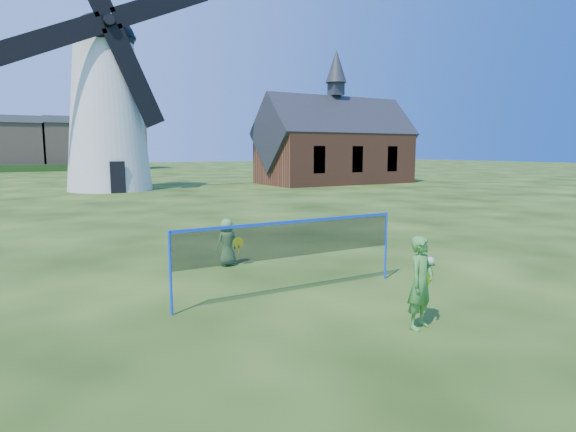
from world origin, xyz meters
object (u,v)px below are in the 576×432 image
Objects in this scene: badminton_net at (292,240)px; player_boy at (227,242)px; play_ball at (430,261)px; windmill at (107,104)px; chapel at (335,146)px; player_girl at (421,283)px.

badminton_net is 4.15× the size of player_boy.
windmill is at bearing 95.99° from play_ball.
windmill reaches higher than chapel.
windmill is 11.98× the size of player_girl.
player_girl is 4.70m from play_ball.
badminton_net is 2.85m from player_girl.
chapel is at bearing 59.35° from play_ball.
badminton_net reaches higher than play_ball.
windmill is 29.59m from play_ball.
windmill reaches higher than player_girl.
windmill is 84.69× the size of play_ball.
windmill is 26.85m from player_boy.
player_boy is (-20.55, -24.38, -2.68)m from chapel.
badminton_net is 3.06m from player_boy.
badminton_net is at bearing -92.71° from windmill.
windmill is at bearing 71.07° from player_girl.
badminton_net is 3.25× the size of player_girl.
badminton_net is (-1.38, -29.21, -5.17)m from windmill.
chapel is 34.21m from badminton_net.
windmill is 32.35m from player_girl.
chapel reaches higher than play_ball.
player_girl is (0.94, -2.66, -0.36)m from badminton_net.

